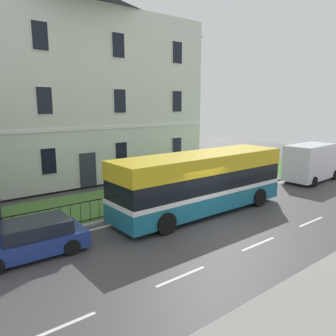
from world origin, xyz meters
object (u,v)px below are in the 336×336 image
georgian_townhouse (59,82)px  white_panel_van (311,162)px  parked_hatchback_01 (30,239)px  litter_bin (213,180)px  single_decker_bus (201,182)px

georgian_townhouse → white_panel_van: size_ratio=3.93×
parked_hatchback_01 → georgian_townhouse: bearing=-113.6°
white_panel_van → litter_bin: white_panel_van is taller
single_decker_bus → white_panel_van: (10.88, 0.15, -0.24)m
parked_hatchback_01 → litter_bin: size_ratio=3.69×
white_panel_van → parked_hatchback_01: size_ratio=1.28×
georgian_townhouse → white_panel_van: 18.74m
georgian_townhouse → white_panel_van: bearing=-42.4°
single_decker_bus → parked_hatchback_01: size_ratio=2.39×
single_decker_bus → litter_bin: 4.61m
white_panel_van → parked_hatchback_01: bearing=176.6°
single_decker_bus → parked_hatchback_01: 8.27m
white_panel_van → litter_bin: 7.69m
single_decker_bus → litter_bin: (3.65, 2.66, -0.91)m
white_panel_van → litter_bin: size_ratio=4.71×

